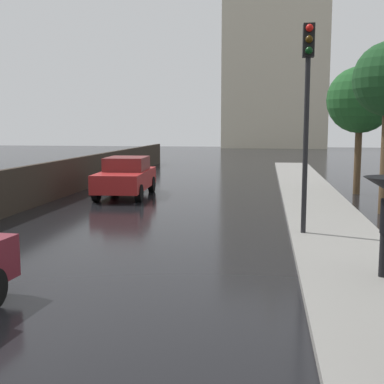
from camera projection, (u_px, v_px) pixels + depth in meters
name	position (u px, v px, depth m)	size (l,w,h in m)	color
ground	(4.00, 331.00, 6.72)	(120.00, 120.00, 0.00)	black
car_red_mid_road	(126.00, 176.00, 19.51)	(1.98, 4.30, 1.50)	maroon
traffic_light	(307.00, 92.00, 11.81)	(0.26, 0.39, 4.88)	black
street_tree_near	(360.00, 101.00, 19.73)	(2.57, 2.57, 4.98)	#4C3823
distant_tower	(275.00, 70.00, 63.28)	(12.70, 9.47, 23.16)	beige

